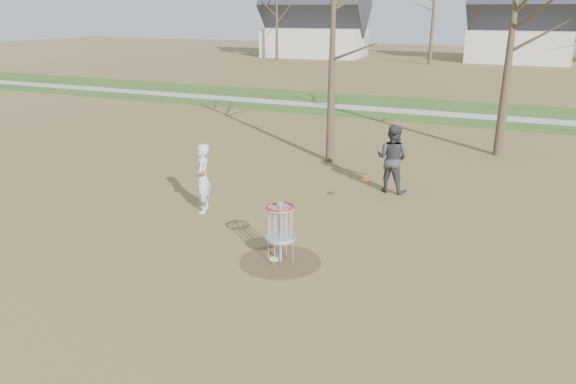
# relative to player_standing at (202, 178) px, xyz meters

# --- Properties ---
(ground) EXTENTS (160.00, 160.00, 0.00)m
(ground) POSITION_rel_player_standing_xyz_m (3.28, -2.04, -0.95)
(ground) COLOR brown
(ground) RESTS_ON ground
(green_band) EXTENTS (160.00, 8.00, 0.01)m
(green_band) POSITION_rel_player_standing_xyz_m (3.28, 18.96, -0.94)
(green_band) COLOR #2D5119
(green_band) RESTS_ON ground
(footpath) EXTENTS (160.00, 1.50, 0.01)m
(footpath) POSITION_rel_player_standing_xyz_m (3.28, 17.96, -0.93)
(footpath) COLOR #9E9E99
(footpath) RESTS_ON green_band
(dirt_circle) EXTENTS (1.80, 1.80, 0.01)m
(dirt_circle) POSITION_rel_player_standing_xyz_m (3.28, -2.04, -0.94)
(dirt_circle) COLOR #47331E
(dirt_circle) RESTS_ON ground
(player_standing) EXTENTS (0.69, 0.81, 1.89)m
(player_standing) POSITION_rel_player_standing_xyz_m (0.00, 0.00, 0.00)
(player_standing) COLOR silver
(player_standing) RESTS_ON ground
(player_throwing) EXTENTS (1.10, 0.91, 2.07)m
(player_throwing) POSITION_rel_player_standing_xyz_m (4.21, 3.87, 0.09)
(player_throwing) COLOR #36373B
(player_throwing) RESTS_ON ground
(disc_grounded) EXTENTS (0.22, 0.22, 0.02)m
(disc_grounded) POSITION_rel_player_standing_xyz_m (3.11, -2.01, -0.93)
(disc_grounded) COLOR white
(disc_grounded) RESTS_ON dirt_circle
(discs_in_play) EXTENTS (4.01, 2.30, 0.33)m
(discs_in_play) POSITION_rel_player_standing_xyz_m (2.20, 0.83, 0.10)
(discs_in_play) COLOR red
(discs_in_play) RESTS_ON ground
(disc_golf_basket) EXTENTS (0.64, 0.64, 1.35)m
(disc_golf_basket) POSITION_rel_player_standing_xyz_m (3.28, -2.04, -0.03)
(disc_golf_basket) COLOR #9EA3AD
(disc_golf_basket) RESTS_ON ground
(bare_trees) EXTENTS (52.62, 44.98, 9.00)m
(bare_trees) POSITION_rel_player_standing_xyz_m (5.06, 33.74, 4.40)
(bare_trees) COLOR #382B1E
(bare_trees) RESTS_ON ground
(houses_row) EXTENTS (56.51, 10.01, 7.26)m
(houses_row) POSITION_rel_player_standing_xyz_m (7.60, 50.51, 2.58)
(houses_row) COLOR silver
(houses_row) RESTS_ON ground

